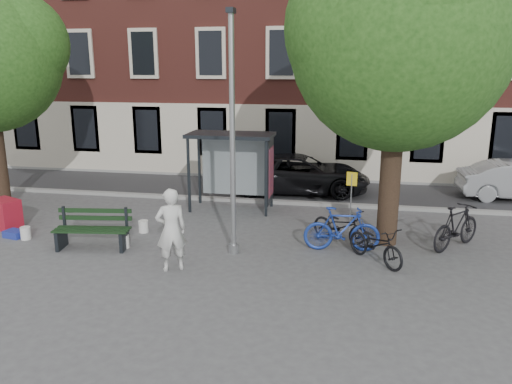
{
  "coord_description": "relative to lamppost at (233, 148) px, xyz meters",
  "views": [
    {
      "loc": [
        2.84,
        -12.05,
        4.79
      ],
      "look_at": [
        0.4,
        1.09,
        1.4
      ],
      "focal_mm": 35.0,
      "sensor_mm": 36.0,
      "label": 1
    }
  ],
  "objects": [
    {
      "name": "building_row",
      "position": [
        0.0,
        13.0,
        4.22
      ],
      "size": [
        30.0,
        8.0,
        14.0
      ],
      "primitive_type": "cube",
      "color": "brown",
      "rests_on": "ground"
    },
    {
      "name": "tree_right",
      "position": [
        4.01,
        1.38,
        2.83
      ],
      "size": [
        5.76,
        5.6,
        8.2
      ],
      "color": "black",
      "rests_on": "ground"
    },
    {
      "name": "bike_c",
      "position": [
        3.63,
        -0.01,
        -2.3
      ],
      "size": [
        1.7,
        1.83,
        0.98
      ],
      "primitive_type": "imported",
      "rotation": [
        0.0,
        0.0,
        0.71
      ],
      "color": "black",
      "rests_on": "ground"
    },
    {
      "name": "bucket_a",
      "position": [
        -3.0,
        1.13,
        -2.6
      ],
      "size": [
        0.35,
        0.35,
        0.36
      ],
      "primitive_type": "cylinder",
      "rotation": [
        0.0,
        0.0,
        -0.3
      ],
      "color": "white",
      "rests_on": "ground"
    },
    {
      "name": "bike_d",
      "position": [
        5.8,
        1.43,
        -2.18
      ],
      "size": [
        1.78,
        1.86,
        1.21
      ],
      "primitive_type": "imported",
      "rotation": [
        0.0,
        0.0,
        2.39
      ],
      "color": "black",
      "rests_on": "ground"
    },
    {
      "name": "car_dark",
      "position": [
        1.1,
        6.83,
        -2.05
      ],
      "size": [
        5.43,
        2.81,
        1.46
      ],
      "primitive_type": "imported",
      "rotation": [
        0.0,
        0.0,
        1.64
      ],
      "color": "black",
      "rests_on": "ground"
    },
    {
      "name": "bike_b",
      "position": [
        2.78,
        0.66,
        -2.18
      ],
      "size": [
        2.05,
        0.72,
        1.21
      ],
      "primitive_type": "imported",
      "rotation": [
        0.0,
        0.0,
        1.65
      ],
      "color": "navy",
      "rests_on": "ground"
    },
    {
      "name": "curb_near",
      "position": [
        0.0,
        5.0,
        -2.72
      ],
      "size": [
        40.0,
        0.25,
        0.12
      ],
      "primitive_type": "cube",
      "color": "gray",
      "rests_on": "ground"
    },
    {
      "name": "painter",
      "position": [
        -1.2,
        -1.36,
        -1.77
      ],
      "size": [
        0.88,
        0.79,
        2.02
      ],
      "primitive_type": "imported",
      "rotation": [
        0.0,
        0.0,
        3.67
      ],
      "color": "silver",
      "rests_on": "ground"
    },
    {
      "name": "bench",
      "position": [
        -3.8,
        -0.34,
        -2.31
      ],
      "size": [
        2.08,
        0.92,
        1.03
      ],
      "rotation": [
        0.0,
        0.0,
        0.14
      ],
      "color": "#1E2328",
      "rests_on": "ground"
    },
    {
      "name": "notice_sign",
      "position": [
        3.0,
        2.38,
        -1.51
      ],
      "size": [
        0.31,
        0.09,
        1.8
      ],
      "rotation": [
        0.0,
        0.0,
        -0.2
      ],
      "color": "#9EA0A3",
      "rests_on": "ground"
    },
    {
      "name": "bucket_c",
      "position": [
        -6.05,
        -0.05,
        -2.6
      ],
      "size": [
        0.35,
        0.35,
        0.36
      ],
      "primitive_type": "cylinder",
      "rotation": [
        0.0,
        0.0,
        0.29
      ],
      "color": "white",
      "rests_on": "ground"
    },
    {
      "name": "bucket_b",
      "position": [
        -3.0,
        -0.19,
        -2.6
      ],
      "size": [
        0.35,
        0.35,
        0.36
      ],
      "primitive_type": "cylinder",
      "rotation": [
        0.0,
        0.0,
        -0.32
      ],
      "color": "white",
      "rests_on": "ground"
    },
    {
      "name": "bus_shelter",
      "position": [
        -0.61,
        4.11,
        -0.87
      ],
      "size": [
        2.85,
        1.45,
        2.62
      ],
      "color": "#1E2328",
      "rests_on": "ground"
    },
    {
      "name": "road",
      "position": [
        0.0,
        7.0,
        -2.78
      ],
      "size": [
        40.0,
        4.0,
        0.01
      ],
      "primitive_type": "cube",
      "color": "#28282B",
      "rests_on": "ground"
    },
    {
      "name": "blue_crate",
      "position": [
        -6.48,
        0.05,
        -2.68
      ],
      "size": [
        0.62,
        0.5,
        0.2
      ],
      "primitive_type": "cube",
      "rotation": [
        0.0,
        0.0,
        -0.2
      ],
      "color": "navy",
      "rests_on": "ground"
    },
    {
      "name": "lamppost",
      "position": [
        0.0,
        0.0,
        0.0
      ],
      "size": [
        0.28,
        0.35,
        6.11
      ],
      "color": "#9EA0A3",
      "rests_on": "ground"
    },
    {
      "name": "red_stand",
      "position": [
        -7.25,
        0.74,
        -2.33
      ],
      "size": [
        1.06,
        0.91,
        0.9
      ],
      "primitive_type": "cube",
      "rotation": [
        0.0,
        0.0,
        -0.41
      ],
      "color": "maroon",
      "rests_on": "ground"
    },
    {
      "name": "ground",
      "position": [
        0.0,
        0.0,
        -2.78
      ],
      "size": [
        90.0,
        90.0,
        0.0
      ],
      "primitive_type": "plane",
      "color": "#4C4C4F",
      "rests_on": "ground"
    },
    {
      "name": "bike_a",
      "position": [
        2.75,
        1.26,
        -2.29
      ],
      "size": [
        1.9,
        1.62,
        0.98
      ],
      "primitive_type": "imported",
      "rotation": [
        0.0,
        0.0,
        0.95
      ],
      "color": "black",
      "rests_on": "ground"
    },
    {
      "name": "curb_far",
      "position": [
        0.0,
        9.0,
        -2.72
      ],
      "size": [
        40.0,
        0.25,
        0.12
      ],
      "primitive_type": "cube",
      "color": "gray",
      "rests_on": "ground"
    }
  ]
}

